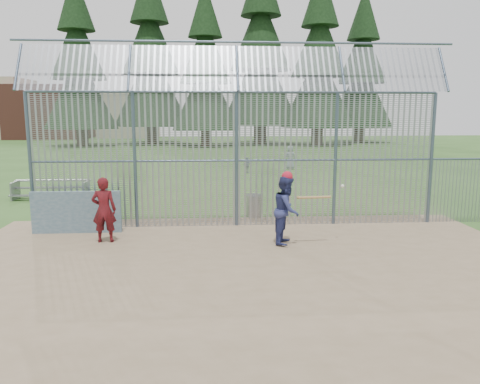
{
  "coord_description": "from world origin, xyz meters",
  "views": [
    {
      "loc": [
        -0.85,
        -10.38,
        3.4
      ],
      "look_at": [
        0.0,
        2.0,
        1.3
      ],
      "focal_mm": 35.0,
      "sensor_mm": 36.0,
      "label": 1
    }
  ],
  "objects": [
    {
      "name": "trash_can",
      "position": [
        0.64,
        4.65,
        0.38
      ],
      "size": [
        0.56,
        0.56,
        0.82
      ],
      "color": "gray",
      "rests_on": "ground"
    },
    {
      "name": "conifer_row",
      "position": [
        1.93,
        41.51,
        10.83
      ],
      "size": [
        38.48,
        12.26,
        20.2
      ],
      "color": "#332319",
      "rests_on": "ground"
    },
    {
      "name": "dugout_wall",
      "position": [
        -4.6,
        2.9,
        0.62
      ],
      "size": [
        2.5,
        0.12,
        1.2
      ],
      "primitive_type": "cube",
      "color": "#38566B",
      "rests_on": "dirt_infield"
    },
    {
      "name": "backstop_fence",
      "position": [
        1.81,
        3.43,
        2.36
      ],
      "size": [
        20.09,
        0.81,
        5.3
      ],
      "color": "#47566B",
      "rests_on": "ground"
    },
    {
      "name": "onlooker",
      "position": [
        -3.6,
        1.88,
        0.89
      ],
      "size": [
        0.64,
        0.42,
        1.74
      ],
      "primitive_type": "imported",
      "rotation": [
        0.0,
        0.0,
        3.15
      ],
      "color": "maroon",
      "rests_on": "dirt_infield"
    },
    {
      "name": "batter",
      "position": [
        1.18,
        1.42,
        0.91
      ],
      "size": [
        0.92,
        1.04,
        1.78
      ],
      "primitive_type": "imported",
      "rotation": [
        0.0,
        0.0,
        1.25
      ],
      "color": "navy",
      "rests_on": "dirt_infield"
    },
    {
      "name": "bg_kid_standing",
      "position": [
        4.17,
        17.87,
        0.72
      ],
      "size": [
        0.78,
        0.58,
        1.44
      ],
      "primitive_type": "imported",
      "rotation": [
        0.0,
        0.0,
        3.32
      ],
      "color": "slate",
      "rests_on": "ground"
    },
    {
      "name": "distant_buildings",
      "position": [
        -23.18,
        56.49,
        3.6
      ],
      "size": [
        26.5,
        10.5,
        8.0
      ],
      "color": "brown",
      "rests_on": "ground"
    },
    {
      "name": "ground",
      "position": [
        0.0,
        0.0,
        0.0
      ],
      "size": [
        120.0,
        120.0,
        0.0
      ],
      "primitive_type": "plane",
      "color": "#2D511E",
      "rests_on": "ground"
    },
    {
      "name": "bleacher",
      "position": [
        -7.14,
        8.57,
        0.41
      ],
      "size": [
        3.0,
        0.95,
        0.72
      ],
      "color": "gray",
      "rests_on": "ground"
    },
    {
      "name": "bg_kid_seated",
      "position": [
        1.39,
        16.12,
        0.46
      ],
      "size": [
        0.54,
        0.53,
        0.91
      ],
      "primitive_type": "imported",
      "rotation": [
        0.0,
        0.0,
        2.4
      ],
      "color": "slate",
      "rests_on": "ground"
    },
    {
      "name": "dirt_infield",
      "position": [
        0.0,
        -0.5,
        0.01
      ],
      "size": [
        14.0,
        10.0,
        0.02
      ],
      "primitive_type": "cube",
      "color": "#756047",
      "rests_on": "ground"
    },
    {
      "name": "batting_gear",
      "position": [
        1.31,
        1.4,
        1.7
      ],
      "size": [
        1.66,
        0.36,
        0.71
      ],
      "color": "#AC172C",
      "rests_on": "ground"
    }
  ]
}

